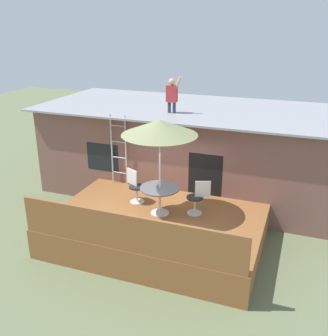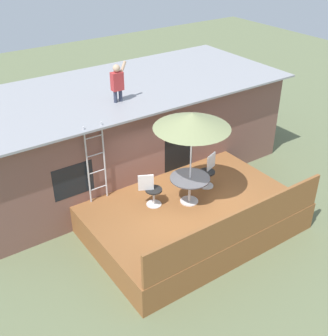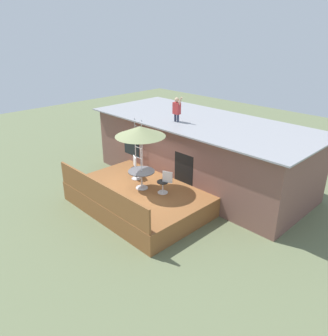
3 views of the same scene
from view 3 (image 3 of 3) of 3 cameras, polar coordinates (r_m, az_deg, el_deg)
The scene contains 10 objects.
ground_plane at distance 13.53m, azimuth -3.91°, elevation -6.53°, with size 40.00×40.00×0.00m, color #66704C.
house at distance 15.26m, azimuth 6.27°, elevation 2.98°, with size 10.50×4.50×2.92m.
deck at distance 13.34m, azimuth -3.95°, elevation -5.03°, with size 5.42×3.90×0.80m, color brown.
deck_railing at distance 11.96m, azimuth -11.01°, elevation -4.36°, with size 5.32×0.08×0.90m, color brown.
patio_table at distance 12.91m, azimuth -3.91°, elevation -1.16°, with size 1.04×1.04×0.74m.
patio_umbrella at distance 12.29m, azimuth -4.13°, elevation 6.35°, with size 1.90×1.90×2.54m.
step_ladder at distance 14.97m, azimuth -4.43°, elevation 4.42°, with size 0.52×0.04×2.20m.
person_figure at distance 14.30m, azimuth 2.24°, elevation 10.35°, with size 0.47×0.20×1.11m.
patio_chair_left at distance 13.87m, azimuth -4.93°, elevation 0.00°, with size 0.59×0.44×0.92m.
patio_chair_right at distance 12.56m, azimuth 0.07°, elevation -2.48°, with size 0.60×0.44×0.92m.
Camera 3 is at (9.05, -7.52, 6.68)m, focal length 35.24 mm.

